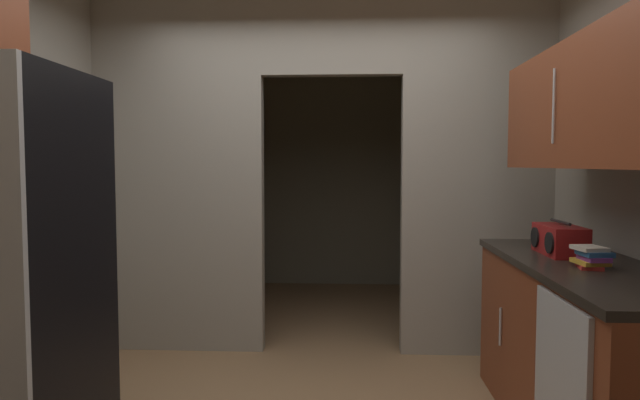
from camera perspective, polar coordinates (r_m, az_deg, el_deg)
kitchen_partition at (r=4.26m, az=-0.29°, el=4.74°), size 3.44×0.12×2.82m
adjoining_room_shell at (r=6.00m, az=0.90°, el=3.41°), size 3.44×2.53×2.82m
lower_cabinet_run at (r=3.23m, az=25.11°, el=-14.03°), size 0.63×1.86×0.94m
upper_cabinet_counterside at (r=3.10m, az=25.74°, el=8.56°), size 0.36×1.67×0.61m
boombox at (r=3.36m, az=23.04°, el=-3.73°), size 0.20×0.39×0.19m
book_stack at (r=2.99m, az=25.76°, el=-5.24°), size 0.16×0.18×0.11m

